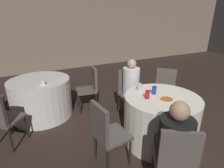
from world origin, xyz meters
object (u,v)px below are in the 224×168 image
soda_can_blue (154,90)px  soda_can_silver (139,87)px  table_far (42,98)px  chair_near_west (106,130)px  pizza_plate_near (167,99)px  soda_can_red (147,95)px  chair_far_east (90,85)px  table_near (160,119)px  chair_near_north (128,88)px  chair_near_northeast (165,87)px  chair_near_southwest (175,157)px  person_white_shirt (133,90)px  person_black_shirt (172,144)px  chair_far_southwest (0,116)px

soda_can_blue → soda_can_silver: bearing=118.5°
table_far → chair_near_west: (0.56, -1.75, 0.16)m
pizza_plate_near → soda_can_red: bearing=143.4°
chair_far_east → soda_can_silver: 1.25m
chair_far_east → pizza_plate_near: (0.55, -1.61, 0.23)m
table_near → chair_near_north: size_ratio=1.24×
chair_near_northeast → soda_can_silver: (-0.87, -0.31, 0.28)m
soda_can_silver → chair_near_west: bearing=-151.7°
pizza_plate_near → chair_far_east: bearing=108.7°
table_near → chair_near_southwest: size_ratio=1.24×
chair_near_northeast → person_white_shirt: size_ratio=0.79×
person_black_shirt → pizza_plate_near: bearing=86.7°
chair_near_west → chair_far_southwest: 1.56m
table_far → chair_near_west: chair_near_west is taller
table_near → table_far: same height
soda_can_silver → soda_can_red: same height
chair_near_southwest → person_white_shirt: size_ratio=0.79×
table_near → person_black_shirt: person_black_shirt is taller
soda_can_blue → chair_near_north: bearing=84.9°
table_near → chair_far_east: chair_far_east is taller
pizza_plate_near → table_near: bearing=78.3°
pizza_plate_near → soda_can_silver: bearing=106.9°
chair_near_west → person_black_shirt: bearing=36.4°
table_far → chair_near_northeast: chair_near_northeast is taller
pizza_plate_near → person_black_shirt: bearing=-127.3°
chair_far_east → soda_can_red: size_ratio=7.42×
chair_near_west → person_black_shirt: 0.79m
table_far → pizza_plate_near: bearing=-49.6°
chair_far_southwest → person_white_shirt: 2.19m
chair_near_northeast → soda_can_silver: chair_near_northeast is taller
chair_near_north → chair_near_northeast: bearing=157.5°
person_black_shirt → soda_can_red: bearing=107.7°
chair_near_northeast → person_black_shirt: person_black_shirt is taller
soda_can_red → person_white_shirt: bearing=70.6°
table_near → person_black_shirt: 0.83m
chair_near_northeast → chair_near_west: bearing=70.7°
soda_can_blue → person_white_shirt: bearing=84.1°
chair_near_north → soda_can_red: (-0.27, -0.92, 0.28)m
soda_can_silver → table_near: bearing=-65.5°
table_near → soda_can_red: soda_can_red is taller
chair_near_northeast → table_far: bearing=22.6°
chair_far_southwest → soda_can_silver: (2.00, -0.56, 0.28)m
person_white_shirt → soda_can_silver: bearing=69.2°
table_near → soda_can_blue: 0.46m
chair_near_north → person_black_shirt: (-0.48, -1.65, 0.03)m
soda_can_silver → chair_far_southwest: bearing=164.3°
chair_far_southwest → pizza_plate_near: 2.39m
pizza_plate_near → soda_can_red: 0.28m
table_far → chair_near_north: (1.57, -0.70, 0.16)m
soda_can_silver → chair_near_southwest: bearing=-108.2°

